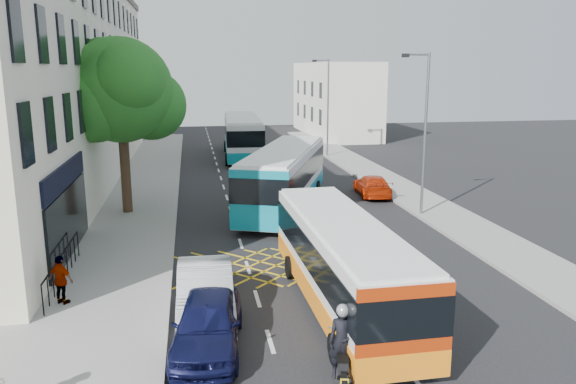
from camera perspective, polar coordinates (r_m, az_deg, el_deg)
name	(u,v)px	position (r m, az deg, el deg)	size (l,w,h in m)	color
ground	(381,332)	(16.79, 9.38, -13.89)	(120.00, 120.00, 0.00)	black
pavement_left	(128,213)	(30.25, -15.93, -2.05)	(5.00, 70.00, 0.15)	gray
pavement_right	(420,201)	(32.62, 13.23, -0.86)	(3.00, 70.00, 0.15)	gray
terrace_main	(48,79)	(39.64, -23.19, 10.55)	(8.30, 45.00, 13.50)	beige
terrace_far	(112,89)	(69.76, -17.45, 9.93)	(8.00, 20.00, 10.00)	silver
building_right	(334,99)	(64.31, 4.73, 9.39)	(6.00, 18.00, 8.00)	silver
street_tree	(120,91)	(29.33, -16.69, 9.78)	(6.30, 5.70, 8.80)	#382619
lamp_near	(423,126)	(28.65, 13.60, 6.53)	(1.45, 0.15, 8.00)	slate
lamp_far	(327,102)	(47.62, 3.97, 9.08)	(1.45, 0.15, 8.00)	slate
railings	(63,266)	(21.06, -21.93, -6.98)	(0.08, 5.60, 1.14)	black
bus_near	(343,262)	(17.70, 5.61, -7.11)	(2.65, 10.12, 2.83)	silver
bus_mid	(284,177)	(29.93, -0.37, 1.52)	(6.62, 11.85, 3.28)	silver
bus_far	(243,136)	(47.74, -4.64, 5.71)	(3.50, 12.40, 3.45)	silver
motorbike	(342,346)	(13.88, 5.53, -15.30)	(0.82, 2.26, 2.03)	black
parked_car_blue	(208,323)	(15.57, -8.16, -13.02)	(1.75, 4.36, 1.49)	#0D1036
parked_car_silver	(205,290)	(17.55, -8.41, -9.86)	(1.65, 4.73, 1.56)	#B8BAC0
red_hatchback	(372,185)	(33.60, 8.56, 0.67)	(1.72, 4.23, 1.23)	#BC2A08
distant_car_grey	(243,139)	(54.81, -4.56, 5.37)	(2.21, 4.79, 1.33)	#393A40
distant_car_silver	(289,145)	(50.40, 0.09, 4.80)	(1.61, 3.99, 1.36)	#A9ACB1
pedestrian_far	(61,280)	(19.10, -22.05, -8.28)	(0.93, 0.39, 1.58)	gray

